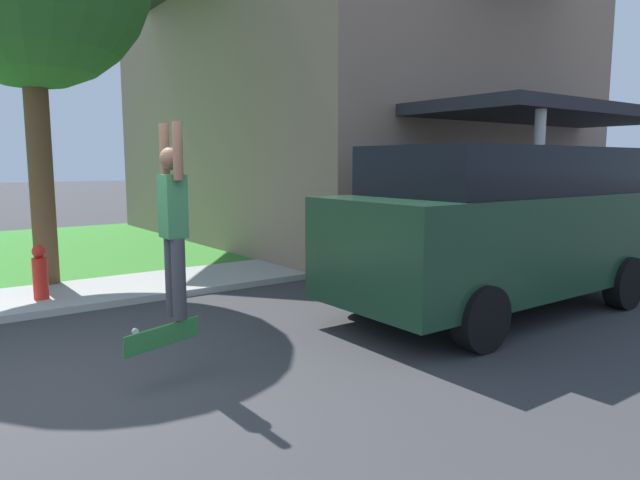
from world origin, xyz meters
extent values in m
plane|color=#333335|center=(0.00, 0.00, 0.00)|extent=(120.00, 120.00, 0.00)
cube|color=#387F2D|center=(-8.00, 6.00, 0.04)|extent=(10.00, 80.00, 0.08)
cube|color=#9E9E99|center=(-3.60, 6.00, 0.05)|extent=(1.80, 80.00, 0.10)
cube|color=#89705B|center=(-7.26, 8.67, 3.01)|extent=(10.67, 8.19, 5.86)
cube|color=#28282D|center=(-0.83, 8.67, 2.88)|extent=(2.60, 5.74, 0.20)
cylinder|color=silver|center=(0.27, 6.62, 1.43)|extent=(0.16, 0.16, 2.70)
cylinder|color=brown|center=(-4.52, 0.75, 2.00)|extent=(0.36, 0.36, 3.83)
cube|color=#193823|center=(0.56, 5.38, 0.97)|extent=(1.96, 4.95, 1.24)
cube|color=black|center=(0.56, 5.51, 1.90)|extent=(1.80, 3.86, 0.61)
cylinder|color=black|center=(-0.38, 6.92, 0.36)|extent=(0.24, 0.73, 0.73)
cylinder|color=black|center=(1.49, 6.92, 0.36)|extent=(0.24, 0.73, 0.73)
cylinder|color=black|center=(-0.38, 3.85, 0.36)|extent=(0.24, 0.73, 0.73)
cylinder|color=black|center=(1.49, 3.85, 0.36)|extent=(0.24, 0.73, 0.73)
cylinder|color=#38383D|center=(0.06, 1.02, 0.92)|extent=(0.13, 0.13, 0.77)
cylinder|color=#38383D|center=(0.23, 1.02, 0.92)|extent=(0.13, 0.13, 0.77)
cube|color=#337042|center=(0.14, 1.02, 1.60)|extent=(0.25, 0.20, 0.59)
sphere|color=brown|center=(0.14, 1.02, 2.04)|extent=(0.21, 0.21, 0.21)
cylinder|color=brown|center=(-0.02, 1.02, 2.11)|extent=(0.09, 0.09, 0.52)
cylinder|color=brown|center=(0.30, 1.02, 2.11)|extent=(0.09, 0.09, 0.52)
cube|color=#337F3D|center=(0.24, 0.83, 0.40)|extent=(0.23, 0.78, 0.25)
cylinder|color=silver|center=(0.15, 1.06, 0.52)|extent=(0.03, 0.06, 0.06)
cylinder|color=silver|center=(0.11, 1.06, 0.33)|extent=(0.03, 0.06, 0.06)
cylinder|color=silver|center=(0.25, 0.58, 0.50)|extent=(0.03, 0.06, 0.06)
cylinder|color=silver|center=(0.21, 0.58, 0.31)|extent=(0.03, 0.06, 0.06)
cylinder|color=red|center=(-3.40, 0.45, 0.39)|extent=(0.20, 0.20, 0.58)
sphere|color=red|center=(-3.40, 0.45, 0.78)|extent=(0.18, 0.18, 0.18)
camera|label=1|loc=(5.23, -1.00, 2.00)|focal=32.00mm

